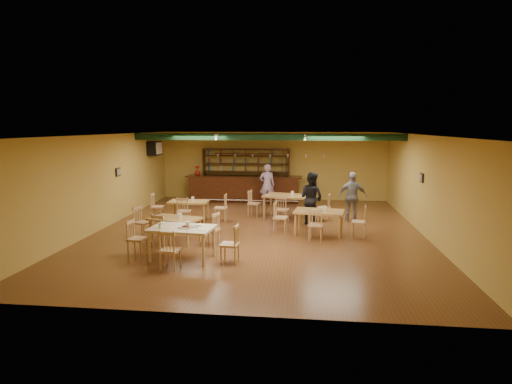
# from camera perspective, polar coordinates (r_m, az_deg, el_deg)

# --- Properties ---
(floor) EXTENTS (12.00, 12.00, 0.00)m
(floor) POSITION_cam_1_polar(r_m,az_deg,el_deg) (13.37, 0.33, -5.28)
(floor) COLOR brown
(floor) RESTS_ON ground
(ceiling_beam) EXTENTS (10.00, 0.30, 0.25)m
(ceiling_beam) POSITION_cam_1_polar(r_m,az_deg,el_deg) (15.76, 1.45, 7.42)
(ceiling_beam) COLOR black
(ceiling_beam) RESTS_ON ceiling
(track_rail_left) EXTENTS (0.05, 2.50, 0.05)m
(track_rail_left) POSITION_cam_1_polar(r_m,az_deg,el_deg) (16.60, -4.61, 7.71)
(track_rail_left) COLOR white
(track_rail_left) RESTS_ON ceiling
(track_rail_right) EXTENTS (0.05, 2.50, 0.05)m
(track_rail_right) POSITION_cam_1_polar(r_m,az_deg,el_deg) (16.29, 6.60, 7.66)
(track_rail_right) COLOR white
(track_rail_right) RESTS_ON ceiling
(ac_unit) EXTENTS (0.34, 0.70, 0.48)m
(ac_unit) POSITION_cam_1_polar(r_m,az_deg,el_deg) (18.20, -13.45, 5.74)
(ac_unit) COLOR white
(ac_unit) RESTS_ON wall_left
(picture_left) EXTENTS (0.04, 0.34, 0.28)m
(picture_left) POSITION_cam_1_polar(r_m,az_deg,el_deg) (15.36, -18.02, 2.57)
(picture_left) COLOR black
(picture_left) RESTS_ON wall_left
(picture_right) EXTENTS (0.04, 0.34, 0.28)m
(picture_right) POSITION_cam_1_polar(r_m,az_deg,el_deg) (13.95, 21.34, 1.80)
(picture_right) COLOR black
(picture_right) RESTS_ON wall_right
(bar_counter) EXTENTS (5.01, 0.85, 1.13)m
(bar_counter) POSITION_cam_1_polar(r_m,az_deg,el_deg) (18.42, -1.61, 0.43)
(bar_counter) COLOR black
(bar_counter) RESTS_ON ground
(back_bar_hutch) EXTENTS (3.88, 0.40, 2.28)m
(back_bar_hutch) POSITION_cam_1_polar(r_m,az_deg,el_deg) (18.97, -1.35, 2.43)
(back_bar_hutch) COLOR black
(back_bar_hutch) RESTS_ON ground
(poinsettia) EXTENTS (0.30, 0.30, 0.42)m
(poinsettia) POSITION_cam_1_polar(r_m,az_deg,el_deg) (18.73, -7.87, 2.88)
(poinsettia) COLOR #AA190F
(poinsettia) RESTS_ON bar_counter
(dining_table_a) EXTENTS (1.38, 0.85, 0.68)m
(dining_table_a) POSITION_cam_1_polar(r_m,az_deg,el_deg) (15.02, -9.01, -2.48)
(dining_table_a) COLOR #A4763A
(dining_table_a) RESTS_ON ground
(dining_table_b) EXTENTS (1.85, 1.35, 0.83)m
(dining_table_b) POSITION_cam_1_polar(r_m,az_deg,el_deg) (15.19, 4.33, -1.98)
(dining_table_b) COLOR #A4763A
(dining_table_b) RESTS_ON ground
(dining_table_c) EXTENTS (1.56, 1.18, 0.69)m
(dining_table_c) POSITION_cam_1_polar(r_m,az_deg,el_deg) (12.35, -10.77, -4.98)
(dining_table_c) COLOR #A4763A
(dining_table_c) RESTS_ON ground
(dining_table_d) EXTENTS (1.58, 1.09, 0.73)m
(dining_table_d) POSITION_cam_1_polar(r_m,az_deg,el_deg) (13.06, 8.43, -4.06)
(dining_table_d) COLOR #A4763A
(dining_table_d) RESTS_ON ground
(near_table) EXTENTS (1.61, 1.12, 0.81)m
(near_table) POSITION_cam_1_polar(r_m,az_deg,el_deg) (10.68, -9.86, -6.80)
(near_table) COLOR beige
(near_table) RESTS_ON ground
(pizza_tray) EXTENTS (0.44, 0.44, 0.01)m
(pizza_tray) POSITION_cam_1_polar(r_m,az_deg,el_deg) (10.55, -9.35, -4.66)
(pizza_tray) COLOR silver
(pizza_tray) RESTS_ON near_table
(parmesan_shaker) EXTENTS (0.08, 0.08, 0.11)m
(parmesan_shaker) POSITION_cam_1_polar(r_m,az_deg,el_deg) (10.57, -12.73, -4.48)
(parmesan_shaker) COLOR #EAE5C6
(parmesan_shaker) RESTS_ON near_table
(napkin_stack) EXTENTS (0.23, 0.20, 0.03)m
(napkin_stack) POSITION_cam_1_polar(r_m,az_deg,el_deg) (10.68, -7.63, -4.41)
(napkin_stack) COLOR white
(napkin_stack) RESTS_ON near_table
(pizza_server) EXTENTS (0.31, 0.27, 0.00)m
(pizza_server) POSITION_cam_1_polar(r_m,az_deg,el_deg) (10.56, -8.42, -4.58)
(pizza_server) COLOR silver
(pizza_server) RESTS_ON pizza_tray
(side_plate) EXTENTS (0.24, 0.24, 0.01)m
(side_plate) POSITION_cam_1_polar(r_m,az_deg,el_deg) (10.22, -7.04, -5.06)
(side_plate) COLOR white
(side_plate) RESTS_ON near_table
(patron_bar) EXTENTS (0.68, 0.49, 1.73)m
(patron_bar) POSITION_cam_1_polar(r_m,az_deg,el_deg) (17.45, 1.49, 0.95)
(patron_bar) COLOR #864AA0
(patron_bar) RESTS_ON ground
(patron_right_a) EXTENTS (1.08, 1.04, 1.76)m
(patron_right_a) POSITION_cam_1_polar(r_m,az_deg,el_deg) (14.31, 7.43, -0.83)
(patron_right_a) COLOR black
(patron_right_a) RESTS_ON ground
(patron_right_b) EXTENTS (1.00, 0.42, 1.71)m
(patron_right_b) POSITION_cam_1_polar(r_m,az_deg,el_deg) (15.01, 12.81, -0.61)
(patron_right_b) COLOR gray
(patron_right_b) RESTS_ON ground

